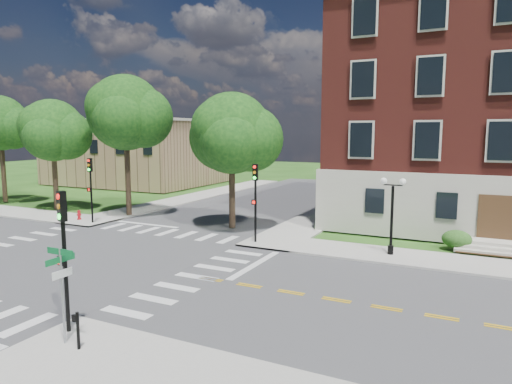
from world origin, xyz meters
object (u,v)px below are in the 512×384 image
at_px(traffic_signal_ne, 255,193).
at_px(traffic_signal_nw, 91,182).
at_px(twin_lamp_west, 392,211).
at_px(traffic_signal_se, 64,243).
at_px(street_sign_pole, 62,277).
at_px(fire_hydrant, 79,215).
at_px(push_button_post, 77,329).

distance_m(traffic_signal_ne, traffic_signal_nw, 13.63).
bearing_deg(twin_lamp_west, traffic_signal_ne, -174.54).
bearing_deg(traffic_signal_nw, traffic_signal_se, -46.47).
relative_size(street_sign_pole, fire_hydrant, 4.13).
bearing_deg(push_button_post, fire_hydrant, 137.14).
bearing_deg(traffic_signal_nw, fire_hydrant, 167.24).
bearing_deg(fire_hydrant, twin_lamp_west, 0.66).
height_order(traffic_signal_ne, traffic_signal_nw, same).
distance_m(street_sign_pole, fire_hydrant, 22.19).
bearing_deg(street_sign_pole, traffic_signal_nw, 133.48).
height_order(street_sign_pole, fire_hydrant, street_sign_pole).
relative_size(street_sign_pole, push_button_post, 2.58).
bearing_deg(traffic_signal_nw, traffic_signal_ne, -0.36).
height_order(traffic_signal_ne, street_sign_pole, traffic_signal_ne).
bearing_deg(push_button_post, traffic_signal_nw, 134.65).
bearing_deg(street_sign_pole, fire_hydrant, 136.12).
distance_m(traffic_signal_nw, twin_lamp_west, 21.61).
bearing_deg(traffic_signal_se, push_button_post, -30.91).
xyz_separation_m(traffic_signal_ne, push_button_post, (1.24, -14.97, -2.39)).
height_order(twin_lamp_west, fire_hydrant, twin_lamp_west).
xyz_separation_m(traffic_signal_ne, traffic_signal_nw, (-13.63, 0.08, 0.00)).
bearing_deg(traffic_signal_se, street_sign_pole, -47.55).
distance_m(twin_lamp_west, fire_hydrant, 23.47).
xyz_separation_m(traffic_signal_se, push_button_post, (1.32, -0.79, -2.39)).
height_order(traffic_signal_se, push_button_post, traffic_signal_se).
bearing_deg(traffic_signal_nw, twin_lamp_west, 1.79).
xyz_separation_m(traffic_signal_nw, street_sign_pole, (14.15, -14.92, -0.88)).
height_order(traffic_signal_nw, twin_lamp_west, traffic_signal_nw).
bearing_deg(fire_hydrant, street_sign_pole, -43.88).
height_order(street_sign_pole, push_button_post, street_sign_pole).
relative_size(traffic_signal_se, twin_lamp_west, 1.13).
bearing_deg(traffic_signal_se, fire_hydrant, 136.28).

